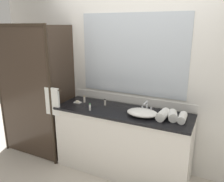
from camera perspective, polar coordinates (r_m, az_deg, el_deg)
ground_plane at (r=3.42m, az=2.40°, el=-19.19°), size 8.00×8.00×0.00m
wall_back_with_mirror at (r=3.18m, az=5.15°, el=3.97°), size 4.40×0.06×2.60m
vanity_cabinet at (r=3.19m, az=2.56°, el=-12.47°), size 1.80×0.58×0.90m
shower_enclosure at (r=3.49m, az=-18.25°, el=-0.51°), size 1.20×0.59×2.00m
sink_basin at (r=2.84m, az=7.57°, el=-5.40°), size 0.39×0.28×0.08m
faucet at (r=2.99m, az=8.62°, el=-4.14°), size 0.17×0.15×0.14m
soap_dish at (r=3.32m, az=-8.58°, el=-2.71°), size 0.10×0.07×0.04m
amenity_bottle_body_wash at (r=3.18m, az=-1.75°, el=-2.84°), size 0.03×0.03×0.09m
amenity_bottle_shampoo at (r=2.99m, az=-5.54°, el=-4.05°), size 0.03×0.03×0.10m
amenity_bottle_lotion at (r=3.32m, az=-6.92°, el=-2.04°), size 0.03×0.03×0.10m
rolled_towel_near_edge at (r=2.77m, az=17.17°, el=-6.38°), size 0.10×0.22×0.09m
rolled_towel_middle at (r=2.78m, az=14.93°, el=-5.95°), size 0.15×0.20×0.11m
rolled_towel_far_edge at (r=2.78m, az=12.60°, el=-5.80°), size 0.13×0.24×0.11m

